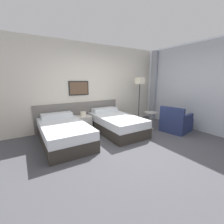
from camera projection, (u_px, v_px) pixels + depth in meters
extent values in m
plane|color=#47474C|center=(134.00, 148.00, 3.48)|extent=(16.00, 16.00, 0.00)
cube|color=beige|center=(93.00, 86.00, 5.03)|extent=(10.00, 0.06, 2.70)
cube|color=slate|center=(80.00, 115.00, 4.91)|extent=(2.75, 0.04, 0.85)
cube|color=black|center=(79.00, 88.00, 4.73)|extent=(0.64, 0.03, 0.44)
cube|color=brown|center=(79.00, 88.00, 4.72)|extent=(0.58, 0.01, 0.38)
cube|color=white|center=(207.00, 87.00, 4.37)|extent=(0.06, 4.66, 2.70)
cube|color=#B2B7C1|center=(206.00, 88.00, 4.35)|extent=(0.03, 4.29, 2.64)
cube|color=#8E939E|center=(153.00, 86.00, 5.96)|extent=(0.10, 0.24, 2.64)
cube|color=#332D28|center=(64.00, 137.00, 3.75)|extent=(1.04, 1.91, 0.29)
cube|color=silver|center=(64.00, 128.00, 3.70)|extent=(1.03, 1.89, 0.21)
cube|color=silver|center=(57.00, 115.00, 4.27)|extent=(0.83, 0.34, 0.13)
cube|color=#332D28|center=(116.00, 127.00, 4.55)|extent=(1.04, 1.91, 0.29)
cube|color=silver|center=(116.00, 119.00, 4.49)|extent=(1.03, 1.89, 0.21)
cube|color=silver|center=(105.00, 110.00, 5.06)|extent=(0.83, 0.34, 0.13)
cube|color=beige|center=(83.00, 123.00, 4.72)|extent=(0.43, 0.44, 0.46)
cube|color=beige|center=(83.00, 114.00, 4.66)|extent=(0.14, 0.14, 0.14)
cylinder|color=black|center=(138.00, 122.00, 5.64)|extent=(0.24, 0.24, 0.02)
cylinder|color=black|center=(139.00, 103.00, 5.49)|extent=(0.02, 0.02, 1.40)
cube|color=beige|center=(140.00, 81.00, 5.32)|extent=(0.26, 0.26, 0.23)
cylinder|color=gray|center=(150.00, 129.00, 4.85)|extent=(0.26, 0.26, 0.01)
cylinder|color=gray|center=(150.00, 121.00, 4.80)|extent=(0.05, 0.05, 0.52)
cylinder|color=gray|center=(151.00, 112.00, 4.74)|extent=(0.40, 0.40, 0.02)
cube|color=navy|center=(176.00, 125.00, 4.64)|extent=(0.92, 0.85, 0.38)
cube|color=navy|center=(172.00, 114.00, 4.33)|extent=(0.24, 0.72, 0.40)
cube|color=navy|center=(187.00, 118.00, 4.36)|extent=(0.69, 0.22, 0.18)
cube|color=navy|center=(167.00, 114.00, 4.81)|extent=(0.69, 0.22, 0.18)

